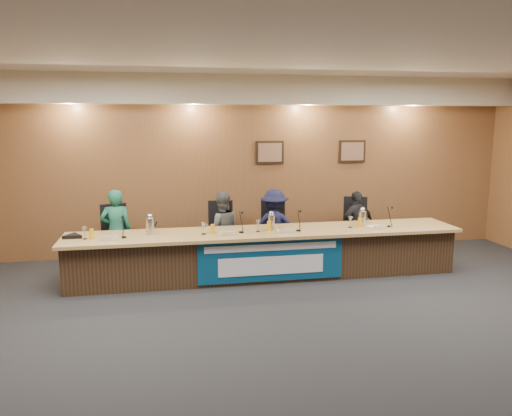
{
  "coord_description": "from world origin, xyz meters",
  "views": [
    {
      "loc": [
        -1.56,
        -5.03,
        2.45
      ],
      "look_at": [
        -0.13,
        2.53,
        1.08
      ],
      "focal_mm": 35.0,
      "sensor_mm": 36.0,
      "label": 1
    }
  ],
  "objects_px": {
    "office_chair_b": "(221,237)",
    "speakerphone": "(73,236)",
    "panelist_a": "(116,231)",
    "panelist_c": "(274,227)",
    "office_chair_a": "(117,242)",
    "panelist_b": "(222,229)",
    "office_chair_d": "(354,231)",
    "office_chair_c": "(273,235)",
    "carafe_right": "(362,218)",
    "carafe_left": "(150,226)",
    "banner": "(271,260)",
    "panelist_d": "(357,225)",
    "carafe_mid": "(271,222)",
    "dais_body": "(266,255)"
  },
  "relations": [
    {
      "from": "office_chair_b",
      "to": "speakerphone",
      "type": "height_order",
      "value": "speakerphone"
    },
    {
      "from": "panelist_a",
      "to": "panelist_c",
      "type": "xyz_separation_m",
      "value": [
        2.6,
        0.0,
        -0.03
      ]
    },
    {
      "from": "office_chair_a",
      "to": "panelist_b",
      "type": "bearing_deg",
      "value": -19.28
    },
    {
      "from": "office_chair_a",
      "to": "office_chair_d",
      "type": "height_order",
      "value": "same"
    },
    {
      "from": "office_chair_b",
      "to": "speakerphone",
      "type": "distance_m",
      "value": 2.4
    },
    {
      "from": "office_chair_c",
      "to": "carafe_right",
      "type": "bearing_deg",
      "value": -16.02
    },
    {
      "from": "panelist_c",
      "to": "carafe_left",
      "type": "distance_m",
      "value": 2.16
    },
    {
      "from": "banner",
      "to": "office_chair_d",
      "type": "bearing_deg",
      "value": 33.73
    },
    {
      "from": "panelist_d",
      "to": "office_chair_b",
      "type": "height_order",
      "value": "panelist_d"
    },
    {
      "from": "panelist_d",
      "to": "carafe_right",
      "type": "xyz_separation_m",
      "value": [
        -0.17,
        -0.62,
        0.25
      ]
    },
    {
      "from": "office_chair_b",
      "to": "carafe_right",
      "type": "relative_size",
      "value": 2.08
    },
    {
      "from": "office_chair_a",
      "to": "office_chair_c",
      "type": "bearing_deg",
      "value": -15.92
    },
    {
      "from": "speakerphone",
      "to": "panelist_c",
      "type": "bearing_deg",
      "value": 11.98
    },
    {
      "from": "panelist_c",
      "to": "speakerphone",
      "type": "bearing_deg",
      "value": 24.32
    },
    {
      "from": "banner",
      "to": "panelist_c",
      "type": "bearing_deg",
      "value": 75.1
    },
    {
      "from": "office_chair_b",
      "to": "carafe_mid",
      "type": "distance_m",
      "value": 1.11
    },
    {
      "from": "carafe_left",
      "to": "carafe_right",
      "type": "relative_size",
      "value": 1.07
    },
    {
      "from": "panelist_b",
      "to": "office_chair_b",
      "type": "relative_size",
      "value": 2.65
    },
    {
      "from": "banner",
      "to": "carafe_mid",
      "type": "bearing_deg",
      "value": 77.78
    },
    {
      "from": "panelist_b",
      "to": "office_chair_d",
      "type": "distance_m",
      "value": 2.4
    },
    {
      "from": "banner",
      "to": "carafe_right",
      "type": "xyz_separation_m",
      "value": [
        1.61,
        0.47,
        0.49
      ]
    },
    {
      "from": "dais_body",
      "to": "carafe_mid",
      "type": "bearing_deg",
      "value": 0.35
    },
    {
      "from": "office_chair_d",
      "to": "carafe_mid",
      "type": "relative_size",
      "value": 2.0
    },
    {
      "from": "carafe_right",
      "to": "office_chair_b",
      "type": "bearing_deg",
      "value": 162.03
    },
    {
      "from": "banner",
      "to": "carafe_left",
      "type": "xyz_separation_m",
      "value": [
        -1.76,
        0.44,
        0.49
      ]
    },
    {
      "from": "dais_body",
      "to": "panelist_d",
      "type": "bearing_deg",
      "value": 20.74
    },
    {
      "from": "panelist_b",
      "to": "office_chair_c",
      "type": "height_order",
      "value": "panelist_b"
    },
    {
      "from": "panelist_b",
      "to": "panelist_d",
      "type": "distance_m",
      "value": 2.39
    },
    {
      "from": "panelist_d",
      "to": "office_chair_c",
      "type": "height_order",
      "value": "panelist_d"
    },
    {
      "from": "banner",
      "to": "carafe_mid",
      "type": "distance_m",
      "value": 0.65
    },
    {
      "from": "panelist_a",
      "to": "office_chair_c",
      "type": "relative_size",
      "value": 2.83
    },
    {
      "from": "office_chair_c",
      "to": "carafe_mid",
      "type": "relative_size",
      "value": 2.0
    },
    {
      "from": "dais_body",
      "to": "carafe_right",
      "type": "height_order",
      "value": "carafe_right"
    },
    {
      "from": "office_chair_c",
      "to": "carafe_mid",
      "type": "height_order",
      "value": "carafe_mid"
    },
    {
      "from": "carafe_left",
      "to": "carafe_right",
      "type": "bearing_deg",
      "value": 0.44
    },
    {
      "from": "carafe_right",
      "to": "panelist_c",
      "type": "bearing_deg",
      "value": 154.83
    },
    {
      "from": "office_chair_b",
      "to": "carafe_left",
      "type": "distance_m",
      "value": 1.43
    },
    {
      "from": "carafe_mid",
      "to": "office_chair_c",
      "type": "bearing_deg",
      "value": 75.52
    },
    {
      "from": "office_chair_c",
      "to": "banner",
      "type": "bearing_deg",
      "value": -91.1
    },
    {
      "from": "panelist_c",
      "to": "speakerphone",
      "type": "xyz_separation_m",
      "value": [
        -3.15,
        -0.67,
        0.13
      ]
    },
    {
      "from": "office_chair_d",
      "to": "panelist_a",
      "type": "bearing_deg",
      "value": -156.2
    },
    {
      "from": "office_chair_d",
      "to": "speakerphone",
      "type": "height_order",
      "value": "speakerphone"
    },
    {
      "from": "carafe_left",
      "to": "panelist_b",
      "type": "bearing_deg",
      "value": 29.41
    },
    {
      "from": "dais_body",
      "to": "carafe_mid",
      "type": "distance_m",
      "value": 0.53
    },
    {
      "from": "panelist_d",
      "to": "office_chair_a",
      "type": "bearing_deg",
      "value": -16.84
    },
    {
      "from": "banner",
      "to": "carafe_right",
      "type": "distance_m",
      "value": 1.75
    },
    {
      "from": "panelist_a",
      "to": "carafe_mid",
      "type": "xyz_separation_m",
      "value": [
        2.4,
        -0.67,
        0.19
      ]
    },
    {
      "from": "panelist_b",
      "to": "carafe_right",
      "type": "height_order",
      "value": "panelist_b"
    },
    {
      "from": "office_chair_b",
      "to": "banner",
      "type": "bearing_deg",
      "value": -57.69
    },
    {
      "from": "carafe_left",
      "to": "office_chair_d",
      "type": "bearing_deg",
      "value": 11.92
    }
  ]
}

